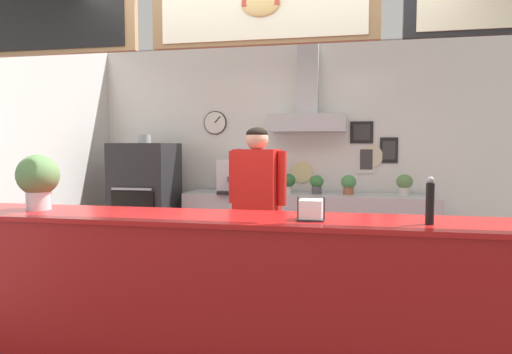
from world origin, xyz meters
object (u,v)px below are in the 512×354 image
Objects in this scene: shop_worker at (257,211)px; espresso_machine at (244,177)px; potted_basil at (405,183)px; potted_sage at (349,184)px; pepper_grinder at (430,201)px; potted_rosemary at (288,182)px; potted_oregano at (317,184)px; napkin_holder at (311,210)px; basil_vase at (38,180)px; pizza_oven at (146,207)px.

espresso_machine is (-0.40, 1.24, 0.22)m from shop_worker.
potted_sage is (-0.61, -0.01, -0.01)m from potted_basil.
espresso_machine is 2.51× the size of potted_sage.
shop_worker is 1.51m from potted_sage.
pepper_grinder is (0.45, -2.58, 0.12)m from potted_sage.
shop_worker is at bearing -94.78° from potted_rosemary.
napkin_holder is at bearing -86.72° from potted_oregano.
napkin_holder is 0.43× the size of basil_vase.
basil_vase reaches higher than pepper_grinder.
shop_worker is 4.30× the size of basil_vase.
potted_basil is at bearing 72.27° from napkin_holder.
espresso_machine is at bearing 122.99° from pepper_grinder.
shop_worker is 9.98× the size of napkin_holder.
napkin_holder is (0.59, -1.28, 0.20)m from shop_worker.
basil_vase is 2.55m from pepper_grinder.
pizza_oven is 7.25× the size of potted_sage.
pizza_oven is 2.27m from basil_vase.
potted_oregano is 2.72m from pepper_grinder.
shop_worker reaches higher than potted_basil.
espresso_machine is at bearing 12.63° from pizza_oven.
potted_basil is (1.81, 0.04, -0.05)m from espresso_machine.
basil_vase is at bearing 178.10° from napkin_holder.
pizza_oven is 1.22m from espresso_machine.
pizza_oven is 7.05× the size of potted_rosemary.
basil_vase reaches higher than espresso_machine.
basil_vase is (-1.29, -1.22, 0.35)m from shop_worker.
shop_worker is at bearing 43.35° from basil_vase.
potted_basil is (0.97, 0.01, 0.02)m from potted_oregano.
basil_vase is (-1.73, -2.50, 0.20)m from potted_oregano.
pepper_grinder is at bearing -39.47° from pizza_oven.
espresso_machine is 2.71m from napkin_holder.
pepper_grinder is (1.25, -1.31, 0.28)m from shop_worker.
pizza_oven is at bearing 96.29° from basil_vase.
shop_worker reaches higher than napkin_holder.
potted_rosemary is at bearing 10.25° from pizza_oven.
potted_oregano is 3.05m from basil_vase.
pepper_grinder is at bearing -80.02° from potted_sage.
pizza_oven reaches higher than espresso_machine.
shop_worker reaches higher than pepper_grinder.
potted_oregano is 1.30× the size of napkin_holder.
pizza_oven is at bearing -171.66° from potted_oregano.
pizza_oven is 2.89× the size of espresso_machine.
basil_vase is (-0.89, -2.46, 0.13)m from espresso_machine.
potted_rosemary is 2.61m from napkin_holder.
potted_sage reaches higher than potted_oregano.
espresso_machine is 2.44× the size of potted_rosemary.
potted_sage is 2.56m from napkin_holder.
potted_basil is at bearing 0.31° from potted_oregano.
espresso_machine is at bearing -178.55° from potted_sage.
napkin_holder is at bearing -46.88° from pizza_oven.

